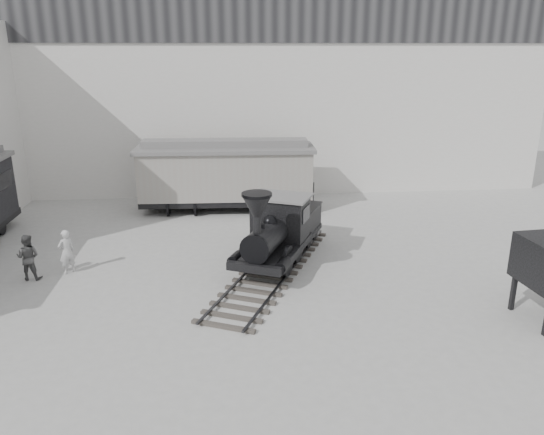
{
  "coord_description": "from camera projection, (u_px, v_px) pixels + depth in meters",
  "views": [
    {
      "loc": [
        -0.77,
        -14.41,
        7.79
      ],
      "look_at": [
        0.9,
        3.51,
        2.0
      ],
      "focal_mm": 35.0,
      "sensor_mm": 36.0,
      "label": 1
    }
  ],
  "objects": [
    {
      "name": "boxcar",
      "position": [
        226.0,
        173.0,
        26.14
      ],
      "size": [
        8.73,
        3.0,
        3.54
      ],
      "rotation": [
        0.0,
        0.0,
        -0.04
      ],
      "color": "black",
      "rests_on": "ground"
    },
    {
      "name": "locomotive",
      "position": [
        278.0,
        234.0,
        19.62
      ],
      "size": [
        5.58,
        9.19,
        3.24
      ],
      "rotation": [
        0.0,
        0.0,
        -0.42
      ],
      "color": "#36332E",
      "rests_on": "ground"
    },
    {
      "name": "visitor_b",
      "position": [
        28.0,
        257.0,
        18.45
      ],
      "size": [
        0.86,
        0.7,
        1.65
      ],
      "primitive_type": "imported",
      "rotation": [
        0.0,
        0.0,
        3.04
      ],
      "color": "#464646",
      "rests_on": "ground"
    },
    {
      "name": "ground",
      "position": [
        253.0,
        316.0,
        16.11
      ],
      "size": [
        90.0,
        90.0,
        0.0
      ],
      "primitive_type": "plane",
      "color": "#9E9E9B"
    },
    {
      "name": "visitor_a",
      "position": [
        67.0,
        252.0,
        18.97
      ],
      "size": [
        0.71,
        0.69,
        1.64
      ],
      "primitive_type": "imported",
      "rotation": [
        0.0,
        0.0,
        3.85
      ],
      "color": "silver",
      "rests_on": "ground"
    },
    {
      "name": "north_wall",
      "position": [
        236.0,
        91.0,
        28.61
      ],
      "size": [
        34.0,
        2.51,
        11.0
      ],
      "color": "silver",
      "rests_on": "ground"
    }
  ]
}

